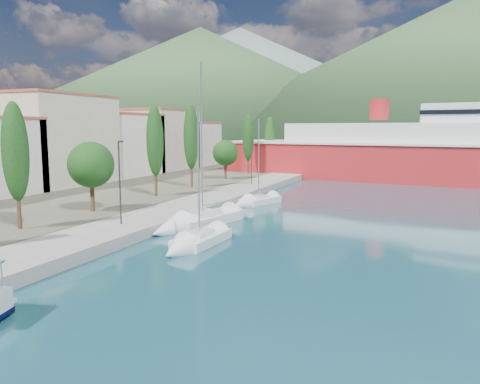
% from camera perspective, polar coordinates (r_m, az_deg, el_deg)
% --- Properties ---
extents(ground, '(1400.00, 1400.00, 0.00)m').
position_cam_1_polar(ground, '(135.52, 17.40, 4.12)').
color(ground, '#194856').
extents(quay, '(5.00, 88.00, 0.80)m').
position_cam_1_polar(quay, '(46.39, -4.63, -1.38)').
color(quay, gray).
rests_on(quay, ground).
extents(land_strip, '(70.00, 148.00, 0.70)m').
position_cam_1_polar(land_strip, '(78.09, -26.68, 1.49)').
color(land_strip, '#565644').
rests_on(land_strip, ground).
extents(town_buildings, '(9.20, 69.20, 11.30)m').
position_cam_1_polar(town_buildings, '(67.82, -17.99, 5.54)').
color(town_buildings, beige).
rests_on(town_buildings, land_strip).
extents(tree_row, '(3.89, 63.88, 10.16)m').
position_cam_1_polar(tree_row, '(52.56, -8.25, 5.38)').
color(tree_row, '#47301E').
rests_on(tree_row, land_strip).
extents(lamp_posts, '(0.15, 46.77, 6.06)m').
position_cam_1_polar(lamp_posts, '(36.82, -12.25, 1.88)').
color(lamp_posts, '#2D2D33').
rests_on(lamp_posts, quay).
extents(sailboat_near, '(2.32, 7.03, 10.01)m').
position_cam_1_polar(sailboat_near, '(30.50, -6.23, -6.45)').
color(sailboat_near, silver).
rests_on(sailboat_near, ground).
extents(sailboat_mid, '(4.55, 9.93, 13.84)m').
position_cam_1_polar(sailboat_mid, '(36.55, -6.46, -3.99)').
color(sailboat_mid, silver).
rests_on(sailboat_mid, ground).
extents(sailboat_far, '(4.01, 6.78, 9.49)m').
position_cam_1_polar(sailboat_far, '(47.52, 1.31, -1.29)').
color(sailboat_far, silver).
rests_on(sailboat_far, ground).
extents(ferry, '(65.72, 20.62, 12.83)m').
position_cam_1_polar(ferry, '(74.04, 23.39, 4.15)').
color(ferry, red).
rests_on(ferry, ground).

